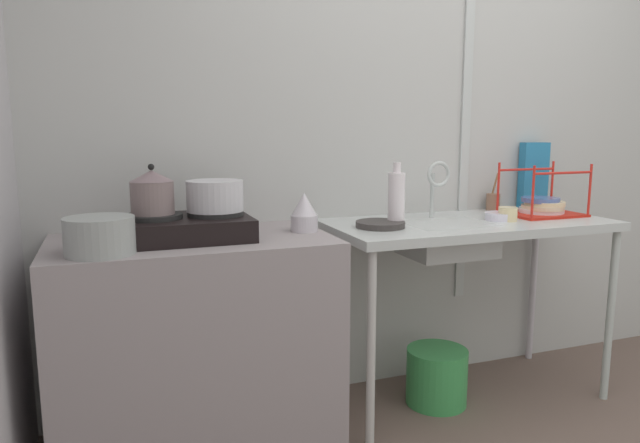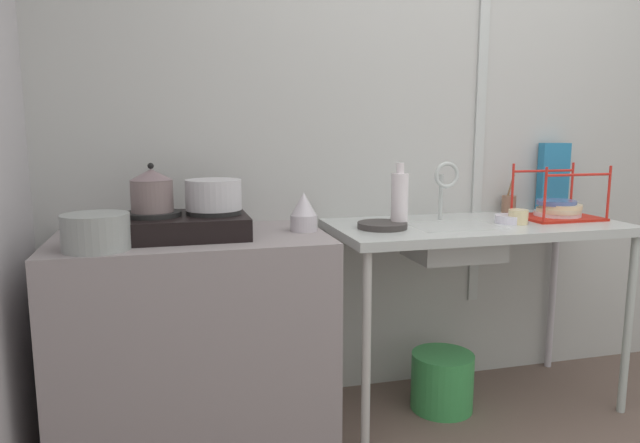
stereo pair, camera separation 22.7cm
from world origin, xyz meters
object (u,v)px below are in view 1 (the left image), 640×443
(sink_basin, at_px, (447,239))
(bucket_on_floor, at_px, (437,376))
(percolator, at_px, (304,212))
(faucet, at_px, (437,179))
(stove, at_px, (185,227))
(small_bowl_on_drainboard, at_px, (500,216))
(utensil_jar, at_px, (493,201))
(cup_by_rack, at_px, (508,214))
(dish_rack, at_px, (542,206))
(frying_pan, at_px, (380,224))
(bottle_by_sink, at_px, (396,198))
(pot_on_left_burner, at_px, (152,192))
(pot_beside_stove, at_px, (100,236))
(cereal_box, at_px, (533,175))
(pot_on_right_burner, at_px, (215,196))

(sink_basin, height_order, bucket_on_floor, sink_basin)
(percolator, xyz_separation_m, faucet, (0.70, 0.10, 0.11))
(stove, distance_m, percolator, 0.49)
(small_bowl_on_drainboard, bearing_deg, utensil_jar, 58.59)
(cup_by_rack, bearing_deg, dish_rack, 18.07)
(frying_pan, xyz_separation_m, bottle_by_sink, (0.08, 0.02, 0.11))
(pot_on_left_burner, relative_size, utensil_jar, 0.97)
(small_bowl_on_drainboard, bearing_deg, stove, 178.52)
(pot_beside_stove, xyz_separation_m, cereal_box, (2.19, 0.43, 0.11))
(pot_on_right_burner, relative_size, pot_beside_stove, 0.95)
(pot_beside_stove, relative_size, percolator, 1.44)
(pot_on_right_burner, bearing_deg, stove, 180.00)
(pot_on_right_burner, distance_m, bottle_by_sink, 0.80)
(frying_pan, relative_size, bucket_on_floor, 0.75)
(stove, height_order, bottle_by_sink, bottle_by_sink)
(dish_rack, height_order, small_bowl_on_drainboard, dish_rack)
(cup_by_rack, distance_m, bottle_by_sink, 0.56)
(stove, bearing_deg, percolator, 0.17)
(pot_beside_stove, relative_size, faucet, 0.85)
(pot_on_right_burner, relative_size, cereal_box, 0.63)
(small_bowl_on_drainboard, bearing_deg, pot_on_left_burner, 178.63)
(pot_on_right_burner, height_order, bucket_on_floor, pot_on_right_burner)
(pot_beside_stove, xyz_separation_m, bucket_on_floor, (1.45, 0.16, -0.80))
(frying_pan, distance_m, small_bowl_on_drainboard, 0.62)
(sink_basin, bearing_deg, dish_rack, 5.21)
(stove, xyz_separation_m, frying_pan, (0.83, -0.02, -0.04))
(pot_on_right_burner, bearing_deg, frying_pan, -1.92)
(pot_on_left_burner, height_order, small_bowl_on_drainboard, pot_on_left_burner)
(percolator, bearing_deg, bucket_on_floor, -1.98)
(pot_on_left_burner, height_order, pot_beside_stove, pot_on_left_burner)
(faucet, distance_m, bottle_by_sink, 0.30)
(percolator, height_order, small_bowl_on_drainboard, percolator)
(pot_beside_stove, bearing_deg, utensil_jar, 12.56)
(sink_basin, bearing_deg, stove, 178.30)
(pot_on_right_burner, relative_size, small_bowl_on_drainboard, 1.59)
(pot_beside_stove, bearing_deg, stove, 30.25)
(percolator, distance_m, dish_rack, 1.25)
(faucet, relative_size, cup_by_rack, 3.18)
(small_bowl_on_drainboard, bearing_deg, faucet, 152.16)
(frying_pan, height_order, bottle_by_sink, bottle_by_sink)
(stove, bearing_deg, cup_by_rack, -2.84)
(pot_on_right_burner, distance_m, dish_rack, 1.62)
(faucet, distance_m, dish_rack, 0.58)
(small_bowl_on_drainboard, distance_m, bucket_on_floor, 0.82)
(pot_on_right_burner, distance_m, bucket_on_floor, 1.36)
(stove, xyz_separation_m, dish_rack, (1.74, 0.02, -0.00))
(stove, bearing_deg, bucket_on_floor, -1.06)
(dish_rack, relative_size, cereal_box, 1.02)
(faucet, distance_m, utensil_jar, 0.48)
(pot_on_left_burner, bearing_deg, stove, 0.00)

